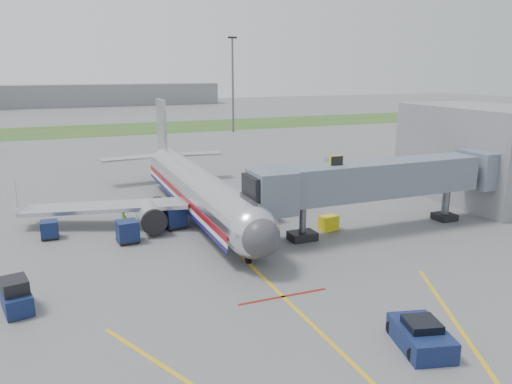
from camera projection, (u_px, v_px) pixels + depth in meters
name	position (u px, v px, depth m)	size (l,w,h in m)	color
ground	(259.00, 273.00, 34.72)	(400.00, 400.00, 0.00)	#565659
grass_strip	(110.00, 130.00, 115.55)	(300.00, 25.00, 0.01)	#2D4C1E
apron_markings	(309.00, 322.00, 28.07)	(21.52, 50.00, 0.01)	gold
airliner	(198.00, 189.00, 47.78)	(32.10, 35.67, 10.25)	silver
jet_bridge	(374.00, 181.00, 42.85)	(25.30, 4.00, 6.90)	slate
terminal	(481.00, 153.00, 53.51)	(10.00, 16.00, 10.00)	slate
light_mast_right	(233.00, 83.00, 108.66)	(2.00, 0.44, 20.40)	#595B60
distant_terminal	(56.00, 96.00, 182.76)	(120.00, 14.00, 8.00)	slate
pushback_tug	(421.00, 336.00, 25.33)	(3.08, 4.10, 1.53)	#0C1938
baggage_tug	(16.00, 297.00, 29.16)	(2.02, 3.09, 2.00)	#0C1938
baggage_cart_a	(128.00, 231.00, 40.62)	(1.83, 1.83, 1.83)	#0C1938
baggage_cart_b	(175.00, 217.00, 44.35)	(2.06, 2.06, 1.95)	#0C1938
baggage_cart_c	(50.00, 230.00, 41.57)	(1.44, 1.44, 1.53)	#0C1938
belt_loader	(157.00, 217.00, 46.05)	(2.00, 4.04, 1.90)	#0C1938
ground_power_cart	(329.00, 223.00, 43.87)	(1.77, 1.37, 1.27)	yellow
ramp_worker	(124.00, 221.00, 43.52)	(0.64, 0.42, 1.75)	#7ECE18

